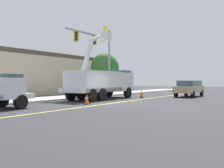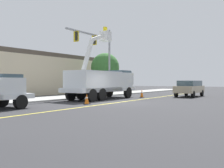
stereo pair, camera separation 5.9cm
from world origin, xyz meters
name	(u,v)px [view 2 (the right image)]	position (x,y,z in m)	size (l,w,h in m)	color
ground	(117,103)	(0.00, 0.00, 0.00)	(120.00, 120.00, 0.00)	#2D2D30
sidewalk_far_side	(54,98)	(0.61, 6.99, 0.06)	(60.00, 3.60, 0.12)	#9E9E99
lane_centre_stripe	(117,102)	(0.00, 0.00, 0.00)	(50.00, 0.16, 0.01)	yellow
utility_bucket_truck	(102,82)	(2.74, 3.02, 1.60)	(8.39, 3.20, 6.82)	silver
passing_minivan	(190,87)	(10.22, -3.24, 0.97)	(4.95, 2.31, 1.69)	tan
traffic_cone_mid_front	(87,99)	(-2.26, 1.28, 0.36)	(0.40, 0.40, 0.74)	black
traffic_cone_mid_rear	(142,93)	(6.44, 0.64, 0.40)	(0.40, 0.40, 0.81)	black
traffic_signal_mast	(98,49)	(5.99, 5.50, 5.06)	(7.12, 0.88, 7.51)	gray
commercial_building_backdrop	(31,74)	(6.65, 16.33, 2.50)	(20.14, 11.61, 5.01)	beige
street_tree_right	(105,67)	(10.18, 7.15, 3.37)	(3.56, 3.56, 5.16)	brown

